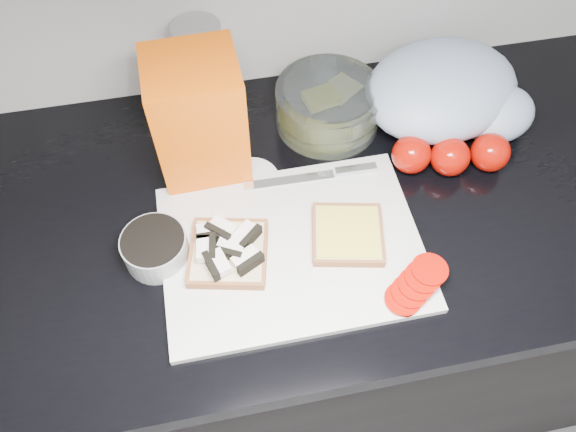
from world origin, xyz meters
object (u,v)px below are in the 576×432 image
(cutting_board, at_px, (292,247))
(glass_bowl, at_px, (328,106))
(bread_bag, at_px, (199,119))
(steel_canister, at_px, (203,73))

(cutting_board, distance_m, glass_bowl, 0.28)
(glass_bowl, height_order, bread_bag, bread_bag)
(cutting_board, bearing_deg, glass_bowl, 65.27)
(bread_bag, bearing_deg, cutting_board, -62.62)
(bread_bag, distance_m, steel_canister, 0.12)
(cutting_board, height_order, glass_bowl, glass_bowl)
(cutting_board, bearing_deg, bread_bag, 118.91)
(bread_bag, bearing_deg, glass_bowl, 12.47)
(cutting_board, distance_m, bread_bag, 0.25)
(bread_bag, bearing_deg, steel_canister, 79.81)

